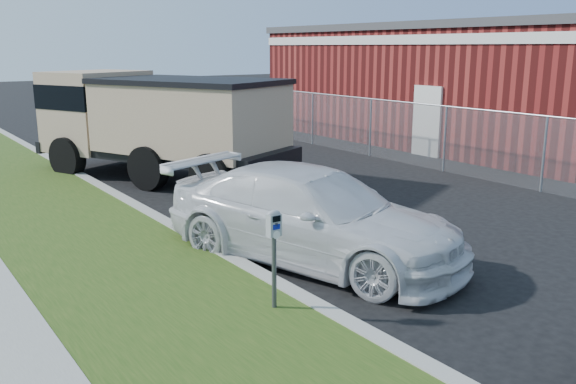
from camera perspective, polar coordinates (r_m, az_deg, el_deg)
ground at (r=10.61m, az=9.37°, el=-5.27°), size 120.00×120.00×0.00m
streetside at (r=9.82m, az=-24.14°, el=-7.45°), size 6.12×50.00×0.15m
chainlink_fence at (r=19.39m, az=7.76°, el=7.05°), size 0.06×30.06×30.00m
brick_building at (r=24.40m, az=16.75°, el=9.93°), size 9.20×14.20×4.17m
parking_meter at (r=7.59m, az=-1.32°, el=-4.29°), size 0.18×0.12×1.29m
white_wagon at (r=9.80m, az=1.91°, el=-2.13°), size 3.63×5.52×1.49m
dump_truck at (r=16.36m, az=-12.38°, el=6.67°), size 5.11×7.38×2.73m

